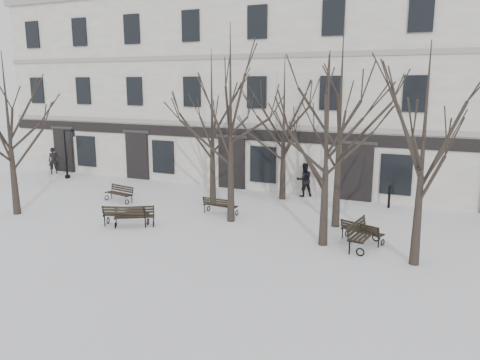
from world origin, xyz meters
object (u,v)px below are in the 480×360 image
Objects in this scene: bench_2 at (362,231)px; bench_4 at (220,205)px; bench_3 at (120,193)px; tree_3 at (425,129)px; tree_1 at (230,101)px; bench_0 at (135,216)px; bench_1 at (126,215)px; bench_5 at (362,233)px; tree_0 at (7,114)px; lamp_post at (68,150)px; tree_2 at (327,127)px.

bench_2 is 1.03× the size of bench_4.
tree_3 is at bearing -0.22° from bench_3.
tree_1 is 6.25m from bench_0.
bench_3 is at bearing -67.17° from bench_1.
tree_0 is at bearing 105.80° from bench_5.
bench_5 is (9.47, 1.46, 0.03)m from bench_1.
tree_0 is 2.30× the size of lamp_post.
bench_3 is at bearing 103.67° from bench_0.
tree_2 is at bearing 55.17° from bench_2.
bench_0 is (-11.02, -0.36, -4.04)m from tree_3.
bench_0 is 0.53× the size of lamp_post.
bench_3 is 1.02× the size of bench_4.
bench_0 is at bearing -33.54° from lamp_post.
tree_3 is 15.08m from bench_3.
bench_3 is at bearing 90.00° from bench_5.
bench_4 is at bearing 158.69° from tree_2.
bench_4 is at bearing 9.89° from bench_2.
bench_4 is at bearing 140.77° from tree_1.
lamp_post reaches higher than bench_1.
bench_1 reaches higher than bench_3.
tree_1 is 7.93m from tree_3.
bench_4 is (-5.32, 2.08, -3.93)m from tree_2.
tree_1 is 2.62× the size of lamp_post.
tree_3 is 4.48m from bench_5.
bench_0 is at bearing -178.14° from tree_3.
bench_0 is at bearing 55.62° from bench_4.
tree_2 is 8.77m from bench_0.
tree_3 is 11.74m from bench_0.
bench_0 is 0.38m from bench_1.
tree_0 is 15.86m from bench_2.
tree_2 is 4.14× the size of bench_2.
bench_2 is (9.37, 2.01, -0.06)m from bench_1.
bench_0 is (-7.78, -0.98, -3.92)m from tree_2.
tree_3 reaches higher than bench_3.
tree_0 is at bearing -176.48° from tree_3.
tree_1 is 14.25m from lamp_post.
bench_3 is (-6.61, 0.80, -4.74)m from tree_1.
lamp_post is at bearing 163.38° from bench_3.
bench_5 is at bearing -24.43° from bench_0.
bench_1 is 0.96× the size of bench_5.
tree_0 is 9.93m from tree_1.
tree_1 reaches higher than tree_0.
bench_2 is at bearing 34.89° from tree_2.
tree_1 is 4.69m from tree_2.
bench_5 is (9.13, 1.30, 0.08)m from bench_0.
tree_3 is at bearing 163.80° from bench_1.
tree_0 reaches higher than bench_3.
bench_4 is at bearing 162.50° from tree_3.
tree_2 is 3.61× the size of bench_1.
bench_4 is at bearing 10.14° from bench_3.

